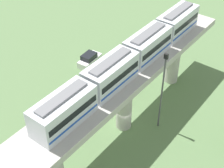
% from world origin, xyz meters
% --- Properties ---
extents(ground_plane, '(120.00, 120.00, 0.00)m').
position_xyz_m(ground_plane, '(0.00, 0.00, 0.00)').
color(ground_plane, '#5B7A4C').
extents(viaduct, '(5.20, 35.80, 8.11)m').
position_xyz_m(viaduct, '(0.00, 0.00, 6.30)').
color(viaduct, '#B7B2AA').
rests_on(viaduct, ground).
extents(train, '(2.64, 27.45, 3.24)m').
position_xyz_m(train, '(0.00, -0.88, 9.64)').
color(train, silver).
rests_on(train, viaduct).
extents(parked_car_red, '(2.02, 4.29, 1.76)m').
position_xyz_m(parked_car_red, '(6.25, 0.38, 0.74)').
color(parked_car_red, red).
rests_on(parked_car_red, ground).
extents(parked_car_white, '(2.14, 4.33, 1.76)m').
position_xyz_m(parked_car_white, '(12.07, -7.61, 0.74)').
color(parked_car_white, white).
rests_on(parked_car_white, ground).
extents(signal_post, '(0.44, 0.28, 10.71)m').
position_xyz_m(signal_post, '(-3.40, -2.66, 5.88)').
color(signal_post, '#4C4C51').
rests_on(signal_post, ground).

